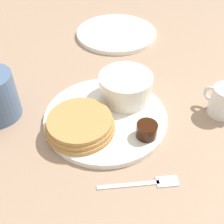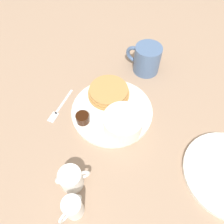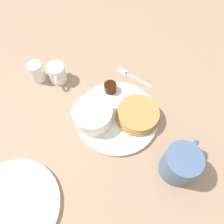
{
  "view_description": "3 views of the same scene",
  "coord_description": "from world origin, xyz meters",
  "px_view_note": "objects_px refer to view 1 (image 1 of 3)",
  "views": [
    {
      "loc": [
        -0.32,
        -0.24,
        0.39
      ],
      "look_at": [
        -0.0,
        -0.02,
        0.03
      ],
      "focal_mm": 45.0,
      "sensor_mm": 36.0,
      "label": 1
    },
    {
      "loc": [
        0.34,
        -0.16,
        0.54
      ],
      "look_at": [
        0.01,
        -0.01,
        0.02
      ],
      "focal_mm": 35.0,
      "sensor_mm": 36.0,
      "label": 2
    },
    {
      "loc": [
        0.08,
        0.29,
        0.57
      ],
      "look_at": [
        0.02,
        0.0,
        0.05
      ],
      "focal_mm": 35.0,
      "sensor_mm": 36.0,
      "label": 3
    }
  ],
  "objects_px": {
    "bowl": "(124,85)",
    "creamer_pitcher_near": "(224,101)",
    "plate": "(106,117)",
    "fork": "(148,183)"
  },
  "relations": [
    {
      "from": "plate",
      "to": "fork",
      "type": "relative_size",
      "value": 2.24
    },
    {
      "from": "plate",
      "to": "fork",
      "type": "xyz_separation_m",
      "value": [
        -0.08,
        -0.14,
        -0.0
      ]
    },
    {
      "from": "creamer_pitcher_near",
      "to": "fork",
      "type": "relative_size",
      "value": 0.74
    },
    {
      "from": "creamer_pitcher_near",
      "to": "fork",
      "type": "bearing_deg",
      "value": 171.4
    },
    {
      "from": "bowl",
      "to": "creamer_pitcher_near",
      "type": "relative_size",
      "value": 1.36
    },
    {
      "from": "creamer_pitcher_near",
      "to": "bowl",
      "type": "bearing_deg",
      "value": 114.68
    },
    {
      "from": "plate",
      "to": "bowl",
      "type": "height_order",
      "value": "bowl"
    },
    {
      "from": "bowl",
      "to": "fork",
      "type": "xyz_separation_m",
      "value": [
        -0.15,
        -0.15,
        -0.04
      ]
    },
    {
      "from": "creamer_pitcher_near",
      "to": "fork",
      "type": "height_order",
      "value": "creamer_pitcher_near"
    },
    {
      "from": "plate",
      "to": "creamer_pitcher_near",
      "type": "relative_size",
      "value": 3.01
    }
  ]
}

